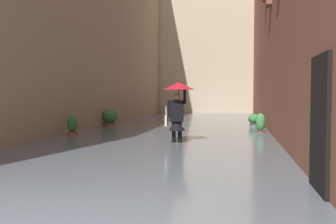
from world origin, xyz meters
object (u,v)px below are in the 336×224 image
(person_wading, at_px, (178,102))
(potted_plant_mid_left, at_px, (261,125))
(potted_plant_near_right, at_px, (111,118))
(potted_plant_mid_right, at_px, (72,128))
(potted_plant_near_left, at_px, (254,121))

(person_wading, bearing_deg, potted_plant_mid_left, -126.44)
(potted_plant_near_right, height_order, potted_plant_mid_right, potted_plant_near_right)
(potted_plant_mid_right, distance_m, potted_plant_mid_left, 6.82)
(potted_plant_near_left, bearing_deg, person_wading, 67.69)
(potted_plant_near_right, bearing_deg, potted_plant_mid_right, 91.66)
(potted_plant_near_right, relative_size, potted_plant_mid_left, 1.06)
(potted_plant_near_left, height_order, potted_plant_mid_left, potted_plant_mid_left)
(person_wading, height_order, potted_plant_near_right, person_wading)
(potted_plant_near_right, relative_size, potted_plant_mid_right, 1.05)
(potted_plant_near_left, relative_size, potted_plant_near_right, 0.78)
(potted_plant_near_left, relative_size, potted_plant_mid_left, 0.83)
(person_wading, distance_m, potted_plant_mid_left, 4.45)
(potted_plant_near_right, height_order, potted_plant_mid_left, potted_plant_near_right)
(person_wading, xyz_separation_m, potted_plant_near_left, (-2.46, -6.00, -0.96))
(potted_plant_near_right, xyz_separation_m, potted_plant_mid_left, (-6.46, 1.73, -0.08))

